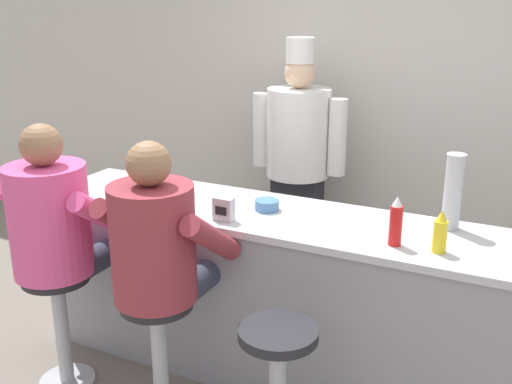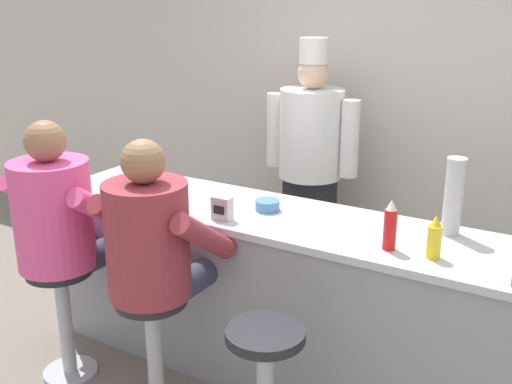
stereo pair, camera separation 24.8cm
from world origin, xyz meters
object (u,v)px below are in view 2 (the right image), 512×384
object	(u,v)px
cereal_bowl	(267,205)
napkin_dispenser_chrome	(222,208)
diner_seated_pink	(59,221)
breakfast_plate	(128,194)
mustard_bottle_yellow	(434,238)
coffee_mug_white	(74,178)
ketchup_bottle_red	(390,226)
empty_stool_round	(265,374)
diner_seated_maroon	(153,248)
cook_in_whites_near	(311,155)
cup_stack_steel	(453,197)

from	to	relation	value
cereal_bowl	napkin_dispenser_chrome	xyz separation A→B (m)	(-0.13, -0.26, 0.04)
diner_seated_pink	breakfast_plate	bearing A→B (deg)	74.75
breakfast_plate	mustard_bottle_yellow	bearing A→B (deg)	1.42
breakfast_plate	napkin_dispenser_chrome	distance (m)	0.71
breakfast_plate	coffee_mug_white	distance (m)	0.46
ketchup_bottle_red	empty_stool_round	size ratio (longest dim) A/B	0.35
cereal_bowl	diner_seated_maroon	xyz separation A→B (m)	(-0.29, -0.65, -0.08)
ketchup_bottle_red	diner_seated_pink	bearing A→B (deg)	-164.88
diner_seated_maroon	napkin_dispenser_chrome	bearing A→B (deg)	68.65
empty_stool_round	mustard_bottle_yellow	bearing A→B (deg)	40.79
cook_in_whites_near	diner_seated_pink	bearing A→B (deg)	-110.81
breakfast_plate	diner_seated_pink	distance (m)	0.45
ketchup_bottle_red	coffee_mug_white	xyz separation A→B (m)	(-2.08, -0.03, -0.07)
breakfast_plate	diner_seated_maroon	xyz separation A→B (m)	(0.56, -0.43, -0.07)
cup_stack_steel	cook_in_whites_near	bearing A→B (deg)	142.04
ketchup_bottle_red	empty_stool_round	distance (m)	0.91
napkin_dispenser_chrome	diner_seated_maroon	world-z (taller)	diner_seated_maroon
cereal_bowl	napkin_dispenser_chrome	distance (m)	0.29
cup_stack_steel	breakfast_plate	bearing A→B (deg)	-168.11
ketchup_bottle_red	cup_stack_steel	bearing A→B (deg)	59.58
mustard_bottle_yellow	cook_in_whites_near	world-z (taller)	cook_in_whites_near
mustard_bottle_yellow	cereal_bowl	bearing A→B (deg)	169.81
napkin_dispenser_chrome	cup_stack_steel	bearing A→B (deg)	20.72
breakfast_plate	cook_in_whites_near	xyz separation A→B (m)	(0.57, 1.36, 0.02)
diner_seated_maroon	diner_seated_pink	bearing A→B (deg)	179.90
cereal_bowl	diner_seated_maroon	size ratio (longest dim) A/B	0.09
ketchup_bottle_red	empty_stool_round	world-z (taller)	ketchup_bottle_red
napkin_dispenser_chrome	coffee_mug_white	bearing A→B (deg)	177.93
napkin_dispenser_chrome	diner_seated_maroon	bearing A→B (deg)	-111.35
mustard_bottle_yellow	diner_seated_maroon	xyz separation A→B (m)	(-1.27, -0.48, -0.15)
cereal_bowl	napkin_dispenser_chrome	world-z (taller)	napkin_dispenser_chrome
ketchup_bottle_red	napkin_dispenser_chrome	xyz separation A→B (m)	(-0.91, -0.07, -0.05)
coffee_mug_white	ketchup_bottle_red	bearing A→B (deg)	0.87
mustard_bottle_yellow	cook_in_whites_near	xyz separation A→B (m)	(-1.26, 1.32, -0.06)
ketchup_bottle_red	breakfast_plate	xyz separation A→B (m)	(-1.62, -0.04, -0.10)
breakfast_plate	napkin_dispenser_chrome	world-z (taller)	napkin_dispenser_chrome
coffee_mug_white	diner_seated_pink	xyz separation A→B (m)	(0.34, -0.44, -0.09)
diner_seated_pink	cereal_bowl	bearing A→B (deg)	34.14
ketchup_bottle_red	empty_stool_round	bearing A→B (deg)	-127.48
ketchup_bottle_red	napkin_dispenser_chrome	distance (m)	0.91
napkin_dispenser_chrome	cook_in_whites_near	world-z (taller)	cook_in_whites_near
ketchup_bottle_red	diner_seated_maroon	distance (m)	1.17
diner_seated_pink	diner_seated_maroon	size ratio (longest dim) A/B	1.01
ketchup_bottle_red	coffee_mug_white	world-z (taller)	ketchup_bottle_red
mustard_bottle_yellow	coffee_mug_white	xyz separation A→B (m)	(-2.28, -0.04, -0.05)
coffee_mug_white	napkin_dispenser_chrome	size ratio (longest dim) A/B	0.97
ketchup_bottle_red	cup_stack_steel	distance (m)	0.41
cereal_bowl	cup_stack_steel	bearing A→B (deg)	9.42
coffee_mug_white	empty_stool_round	distance (m)	1.85
breakfast_plate	diner_seated_maroon	world-z (taller)	diner_seated_maroon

